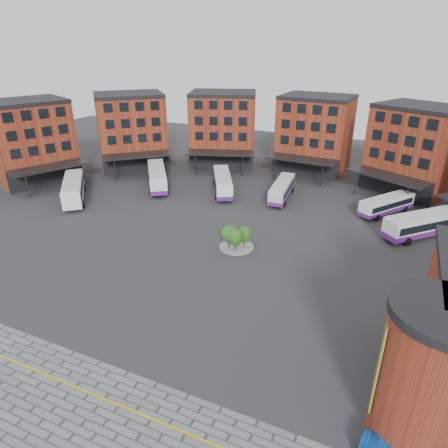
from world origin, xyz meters
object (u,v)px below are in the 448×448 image
at_px(bus_c, 223,182).
at_px(bus_d, 282,189).
at_px(bus_b, 157,177).
at_px(bus_f, 424,224).
at_px(tree_island, 235,236).
at_px(bus_a, 73,188).
at_px(bus_e, 387,204).

distance_m(bus_c, bus_d, 10.31).
xyz_separation_m(bus_b, bus_f, (43.44, -2.26, -0.08)).
distance_m(tree_island, bus_f, 25.64).
bearing_deg(bus_a, bus_e, -22.62).
bearing_deg(bus_d, bus_f, -20.11).
distance_m(tree_island, bus_e, 25.79).
distance_m(bus_a, bus_d, 34.39).
bearing_deg(bus_c, bus_a, -175.58).
xyz_separation_m(tree_island, bus_e, (16.69, 19.66, -0.28)).
relative_size(bus_a, bus_b, 0.95).
bearing_deg(bus_f, bus_b, -138.41).
bearing_deg(bus_e, bus_f, -15.12).
bearing_deg(bus_e, bus_c, -141.45).
bearing_deg(tree_island, bus_d, 88.99).
height_order(bus_b, bus_e, bus_b).
height_order(bus_b, bus_d, bus_b).
bearing_deg(bus_c, bus_f, -36.17).
xyz_separation_m(bus_d, bus_f, (21.43, -5.88, 0.22)).
distance_m(tree_island, bus_a, 31.20).
xyz_separation_m(bus_d, bus_e, (16.35, 0.25, -0.10)).
height_order(bus_d, bus_e, bus_d).
height_order(tree_island, bus_b, bus_b).
bearing_deg(bus_f, bus_a, -126.06).
height_order(tree_island, bus_a, bus_a).
bearing_deg(bus_b, bus_e, -29.44).
relative_size(bus_a, bus_f, 1.08).
bearing_deg(bus_b, bus_c, -24.06).
distance_m(bus_c, bus_f, 31.99).
bearing_deg(bus_a, bus_b, 10.17).
relative_size(bus_a, bus_e, 1.20).
bearing_deg(bus_b, bus_d, -25.87).
xyz_separation_m(tree_island, bus_a, (-30.82, 4.86, 0.28)).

